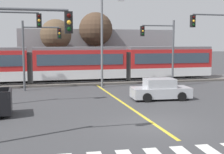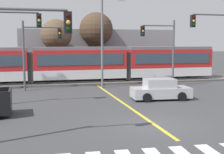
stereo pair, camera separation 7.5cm
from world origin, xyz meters
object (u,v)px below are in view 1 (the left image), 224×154
sedan_crossing (160,90)px  traffic_light_far_left (37,46)px  traffic_light_near_left (13,48)px  bare_tree_west (56,35)px  traffic_light_far_right (162,44)px  street_lamp_centre (104,36)px  light_rail_tram (79,63)px  traffic_light_mid_right (223,39)px  bare_tree_east (96,29)px

sedan_crossing → traffic_light_far_left: traffic_light_far_left is taller
traffic_light_near_left → bare_tree_west: (3.30, 21.45, 0.93)m
traffic_light_far_right → street_lamp_centre: bearing=169.4°
traffic_light_near_left → traffic_light_far_left: bearing=85.4°
light_rail_tram → traffic_light_mid_right: traffic_light_mid_right is taller
traffic_light_far_left → traffic_light_far_right: bearing=-4.3°
bare_tree_east → traffic_light_mid_right: bearing=-64.6°
traffic_light_far_right → bare_tree_east: size_ratio=0.81×
street_lamp_centre → bare_tree_east: bearing=83.6°
light_rail_tram → traffic_light_near_left: 18.52m
sedan_crossing → traffic_light_mid_right: 6.45m
street_lamp_centre → traffic_light_near_left: bearing=-116.3°
traffic_light_near_left → sedan_crossing: bearing=37.9°
traffic_light_mid_right → traffic_light_near_left: (-14.90, -7.95, -0.46)m
traffic_light_near_left → bare_tree_east: 24.01m
light_rail_tram → bare_tree_east: bearing=61.5°
traffic_light_far_right → light_rail_tram: bearing=147.2°
traffic_light_near_left → traffic_light_mid_right: bearing=28.1°
sedan_crossing → traffic_light_mid_right: bearing=4.9°
sedan_crossing → bare_tree_west: 15.87m
traffic_light_mid_right → street_lamp_centre: bearing=141.8°
sedan_crossing → bare_tree_east: bare_tree_east is taller
light_rail_tram → traffic_light_far_right: bearing=-32.8°
traffic_light_mid_right → traffic_light_far_right: bearing=117.3°
light_rail_tram → traffic_light_far_left: 5.78m
traffic_light_mid_right → street_lamp_centre: 10.06m
light_rail_tram → bare_tree_east: 6.61m
sedan_crossing → street_lamp_centre: size_ratio=0.53×
light_rail_tram → street_lamp_centre: 4.68m
traffic_light_far_left → light_rail_tram: bearing=41.3°
light_rail_tram → street_lamp_centre: bearing=-63.4°
traffic_light_far_left → sedan_crossing: bearing=-37.6°
street_lamp_centre → bare_tree_east: street_lamp_centre is taller
traffic_light_mid_right → street_lamp_centre: size_ratio=0.81×
traffic_light_mid_right → sedan_crossing: bearing=-175.1°
bare_tree_west → bare_tree_east: bare_tree_east is taller
traffic_light_mid_right → bare_tree_west: size_ratio=1.01×
traffic_light_far_right → traffic_light_far_left: size_ratio=1.03×
traffic_light_near_left → street_lamp_centre: (7.00, 14.17, 0.73)m
street_lamp_centre → light_rail_tram: bearing=116.6°
sedan_crossing → traffic_light_far_left: 11.16m
sedan_crossing → bare_tree_east: size_ratio=0.58×
traffic_light_mid_right → traffic_light_near_left: bearing=-151.9°
traffic_light_far_right → traffic_light_mid_right: bearing=-62.7°
street_lamp_centre → traffic_light_mid_right: bearing=-38.2°
light_rail_tram → bare_tree_west: bare_tree_west is taller
street_lamp_centre → bare_tree_west: street_lamp_centre is taller
bare_tree_east → traffic_light_near_left: bearing=-109.4°
street_lamp_centre → bare_tree_west: (-3.70, 7.27, 0.19)m
light_rail_tram → traffic_light_far_left: traffic_light_far_left is taller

